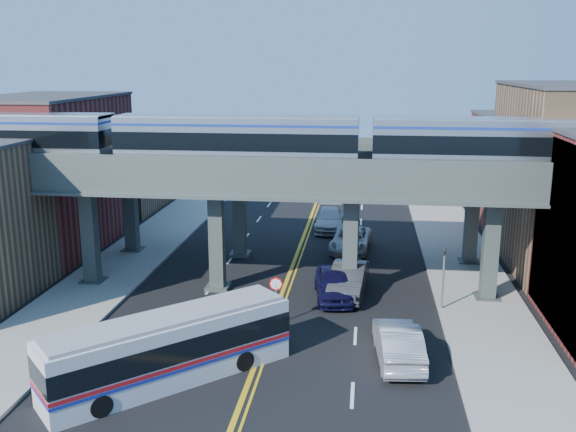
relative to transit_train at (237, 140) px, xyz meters
name	(u,v)px	position (x,y,z in m)	size (l,w,h in m)	color
ground	(261,348)	(2.65, -8.00, -9.12)	(120.00, 120.00, 0.00)	black
sidewalk_west	(113,272)	(-8.85, 2.00, -9.04)	(5.00, 70.00, 0.16)	gray
sidewalk_east	(472,287)	(14.15, 2.00, -9.04)	(5.00, 70.00, 0.16)	gray
building_west_b	(49,173)	(-15.85, 8.00, -3.62)	(8.00, 14.00, 11.00)	maroon
building_west_c	(117,166)	(-15.85, 21.00, -5.12)	(8.00, 10.00, 8.00)	olive
building_east_b	(572,177)	(21.15, 8.00, -3.12)	(8.00, 14.00, 12.00)	olive
building_east_c	(524,169)	(21.15, 21.00, -4.62)	(8.00, 10.00, 9.00)	maroon
mural_panel	(560,242)	(17.20, -4.00, -4.37)	(0.10, 9.50, 9.50)	teal
elevated_viaduct_near	(283,186)	(2.65, 0.00, -2.65)	(52.00, 3.60, 7.40)	#3A4341
elevated_viaduct_far	(296,168)	(2.65, 7.00, -2.65)	(52.00, 3.60, 7.40)	#3A4341
transit_train	(237,140)	(0.00, 0.00, 0.00)	(43.49, 2.72, 3.17)	black
stop_sign	(276,293)	(2.95, -5.00, -7.36)	(0.76, 0.09, 2.63)	slate
traffic_signal	(444,272)	(11.85, -2.00, -6.82)	(0.15, 0.18, 4.10)	slate
transit_bus	(169,349)	(-0.75, -11.65, -7.66)	(9.73, 9.33, 2.84)	silver
car_lane_a	(334,284)	(5.76, -0.76, -8.22)	(2.12, 5.26, 1.79)	black
car_lane_b	(348,280)	(6.59, -0.07, -8.20)	(1.95, 5.59, 1.84)	#313033
car_lane_c	(351,240)	(6.49, 9.28, -8.30)	(2.70, 5.85, 1.63)	#B8B9BB
car_lane_d	(329,219)	(4.55, 15.27, -8.27)	(2.38, 5.85, 1.70)	#ADACB1
car_parked_curb	(398,342)	(9.15, -8.51, -8.22)	(1.90, 5.44, 1.79)	#98979C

